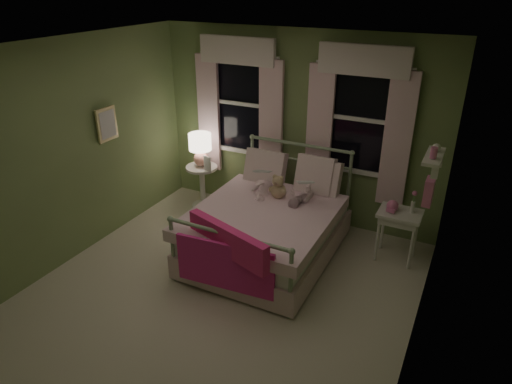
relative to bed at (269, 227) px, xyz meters
The scene contains 18 objects.
room_shell 1.34m from the bed, 97.91° to the right, with size 4.20×4.20×4.20m.
bed is the anchor object (origin of this frame).
pink_throw 1.04m from the bed, 90.31° to the right, with size 1.10×0.43×0.71m.
child_left 0.79m from the bed, 123.42° to the left, with size 0.29×0.19×0.81m, color #F7D1DD.
child_right 0.76m from the bed, 57.61° to the left, with size 0.35×0.27×0.72m, color #F7D1DD.
book_left 0.68m from the bed, 147.39° to the left, with size 0.20×0.27×0.03m, color beige.
book_right 0.64m from the bed, 33.64° to the left, with size 0.20×0.27×0.02m, color beige.
teddy_bear 0.50m from the bed, 91.15° to the left, with size 0.24×0.20×0.32m.
nightstand_left 1.62m from the bed, 152.98° to the left, with size 0.46×0.46×0.65m.
table_lamp 1.72m from the bed, 152.98° to the left, with size 0.32×0.32×0.49m.
book_nightstand 1.52m from the bed, 153.97° to the left, with size 0.16×0.22×0.02m, color beige.
nightstand_right 1.57m from the bed, 22.52° to the left, with size 0.50×0.40×0.64m.
pink_toy 1.50m from the bed, 23.85° to the left, with size 0.14×0.19×0.14m.
bud_vase 1.74m from the bed, 22.53° to the left, with size 0.06×0.06×0.28m.
window_left 1.92m from the bed, 132.48° to the left, with size 1.34×0.13×1.96m.
window_right 1.79m from the bed, 56.25° to the left, with size 1.34×0.13×1.96m.
wall_shelf 2.12m from the bed, ahead, with size 0.15×0.50×0.60m.
framed_picture 2.39m from the bed, behind, with size 0.03×0.32×0.42m.
Camera 1 is at (2.19, -3.47, 3.18)m, focal length 32.00 mm.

